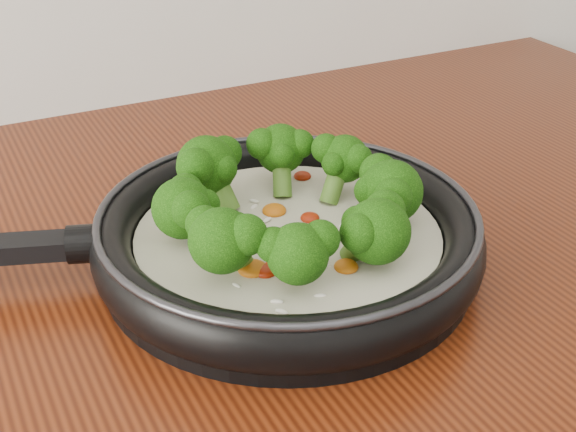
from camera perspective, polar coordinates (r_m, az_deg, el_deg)
name	(u,v)px	position (r m, az deg, el deg)	size (l,w,h in m)	color
skillet	(284,231)	(0.66, -0.26, -1.15)	(0.55, 0.43, 0.10)	black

